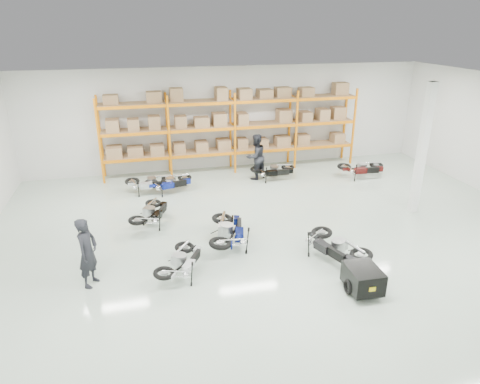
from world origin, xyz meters
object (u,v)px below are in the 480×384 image
object	(u,v)px
moto_blue_centre	(229,227)
moto_back_a	(170,180)
moto_silver_left	(182,258)
moto_back_c	(274,168)
person_back	(256,157)
trailer	(363,278)
person_left	(88,253)
moto_back_b	(150,180)
moto_back_d	(362,165)
moto_black_far_left	(151,210)
moto_touring_right	(335,242)

from	to	relation	value
moto_blue_centre	moto_back_a	size ratio (longest dim) A/B	1.17
moto_back_a	moto_silver_left	bearing A→B (deg)	165.23
moto_back_c	person_back	bearing A→B (deg)	72.02
trailer	person_back	distance (m)	8.62
trailer	person_left	world-z (taller)	person_left
moto_back_b	moto_back_d	size ratio (longest dim) A/B	0.97
moto_black_far_left	person_back	xyz separation A→B (m)	(4.53, 3.41, 0.46)
moto_blue_centre	person_back	distance (m)	5.94
trailer	moto_back_a	bearing A→B (deg)	119.13
moto_silver_left	trailer	bearing A→B (deg)	-174.92
moto_back_c	moto_silver_left	bearing A→B (deg)	145.70
moto_back_b	moto_back_d	xyz separation A→B (m)	(8.92, -0.40, 0.02)
moto_silver_left	trailer	size ratio (longest dim) A/B	1.01
moto_back_d	person_left	bearing A→B (deg)	124.02
moto_back_d	person_back	world-z (taller)	person_back
moto_back_c	person_left	size ratio (longest dim) A/B	0.90
moto_back_a	moto_back_b	bearing A→B (deg)	66.19
moto_black_far_left	person_back	world-z (taller)	person_back
moto_black_far_left	person_left	bearing A→B (deg)	87.08
moto_touring_right	person_back	distance (m)	7.01
trailer	moto_back_c	distance (m)	8.35
moto_back_a	moto_back_d	size ratio (longest dim) A/B	0.94
moto_blue_centre	moto_silver_left	world-z (taller)	moto_blue_centre
trailer	moto_back_c	size ratio (longest dim) A/B	0.97
person_back	moto_black_far_left	bearing A→B (deg)	11.73
moto_black_far_left	moto_back_b	bearing A→B (deg)	-67.48
moto_blue_centre	moto_silver_left	bearing A→B (deg)	52.79
moto_touring_right	person_left	xyz separation A→B (m)	(-6.55, 0.35, 0.36)
moto_blue_centre	moto_back_c	bearing A→B (deg)	-107.20
person_back	moto_silver_left	bearing A→B (deg)	34.61
trailer	moto_back_d	bearing A→B (deg)	63.74
moto_blue_centre	moto_black_far_left	bearing A→B (deg)	-29.55
moto_touring_right	moto_back_b	bearing A→B (deg)	107.24
trailer	person_back	size ratio (longest dim) A/B	0.83
moto_touring_right	moto_back_d	size ratio (longest dim) A/B	1.05
moto_touring_right	moto_back_c	distance (m)	6.75
moto_blue_centre	moto_back_c	size ratio (longest dim) A/B	1.17
person_left	person_back	world-z (taller)	person_back
moto_silver_left	moto_black_far_left	bearing A→B (deg)	-50.45
moto_black_far_left	moto_back_d	xyz separation A→B (m)	(9.02, 2.49, 0.03)
moto_blue_centre	moto_black_far_left	size ratio (longest dim) A/B	1.16
moto_black_far_left	moto_silver_left	bearing A→B (deg)	125.36
person_left	moto_back_b	bearing A→B (deg)	8.33
moto_black_far_left	moto_back_d	world-z (taller)	moto_back_d
moto_back_a	moto_touring_right	bearing A→B (deg)	-160.29
moto_black_far_left	moto_back_c	distance (m)	6.13
moto_blue_centre	moto_back_b	world-z (taller)	moto_blue_centre
moto_black_far_left	person_left	size ratio (longest dim) A/B	0.90
moto_silver_left	person_back	xyz separation A→B (m)	(3.90, 6.72, 0.47)
moto_back_c	moto_black_far_left	bearing A→B (deg)	122.28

